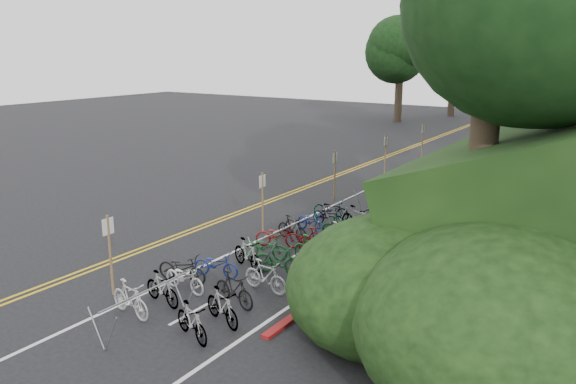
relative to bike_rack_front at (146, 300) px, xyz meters
name	(u,v)px	position (x,y,z in m)	size (l,w,h in m)	color
ground	(163,269)	(-2.72, 3.19, -0.79)	(120.00, 120.00, 0.00)	black
road_markings	(326,205)	(-2.08, 13.29, -0.78)	(7.47, 80.00, 0.01)	gold
red_curb	(442,211)	(2.98, 15.19, -0.74)	(0.25, 28.00, 0.10)	maroon
bike_rack_front	(146,300)	(0.00, 0.00, 0.00)	(1.09, 3.03, 1.06)	gray
bike_racks_rest	(397,182)	(0.28, 16.19, 0.07)	(1.14, 23.00, 1.17)	gray
signpost_near	(110,250)	(-2.44, 0.89, 0.65)	(0.08, 0.40, 2.52)	brown
signposts_rest	(362,162)	(-2.12, 17.19, 0.64)	(0.08, 18.40, 2.50)	brown
bike_front	(182,268)	(-1.34, 2.72, -0.32)	(1.80, 0.63, 0.95)	black
bike_valet	(277,250)	(0.24, 5.76, -0.31)	(3.30, 12.88, 1.08)	beige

